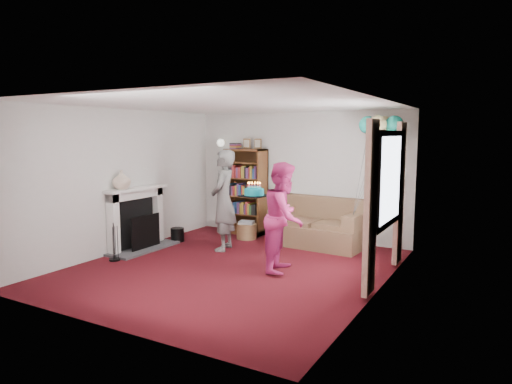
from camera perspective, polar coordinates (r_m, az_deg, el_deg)
The scene contains 16 objects.
ground at distance 7.18m, azimuth -3.11°, elevation -9.48°, with size 5.00×5.00×0.00m, color #350808.
wall_back at distance 9.13m, azimuth 5.32°, elevation 2.10°, with size 4.50×0.02×2.50m, color silver.
wall_left at distance 8.35m, azimuth -16.38°, elevation 1.36°, with size 0.02×5.00×2.50m, color silver.
wall_right at distance 6.02m, azimuth 15.26°, elevation -0.77°, with size 0.02×5.00×2.50m, color silver.
ceiling at distance 6.89m, azimuth -3.25°, elevation 10.91°, with size 4.50×5.00×0.01m, color white.
fireplace at distance 8.47m, azimuth -14.46°, elevation -3.55°, with size 0.55×1.80×1.12m.
window_bay at distance 6.62m, azimuth 16.06°, elevation -0.51°, with size 0.14×2.02×2.20m.
wall_sconce at distance 9.81m, azimuth -4.41°, elevation 6.15°, with size 0.16×0.23×0.16m.
bookcase at distance 9.47m, azimuth -1.20°, elevation 0.01°, with size 0.84×0.42×1.97m.
sofa at distance 8.61m, azimuth 7.96°, elevation -4.42°, with size 1.67×0.88×0.88m.
wicker_basket at distance 9.08m, azimuth -1.18°, elevation -4.84°, with size 0.40×0.40×0.36m.
person_striped at distance 8.12m, azimuth -4.08°, elevation -1.04°, with size 0.65×0.43×1.79m, color black.
person_magenta at distance 6.88m, azimuth 3.53°, elevation -3.13°, with size 0.80×0.63×1.65m, color #B42461.
birthday_cake at distance 7.22m, azimuth -0.24°, elevation -0.02°, with size 0.38×0.38×0.22m.
balloons at distance 8.01m, azimuth 15.34°, elevation 8.11°, with size 0.77×0.74×1.71m.
mantel_vase at distance 8.14m, azimuth -16.45°, elevation 1.48°, with size 0.31×0.31×0.33m, color beige.
Camera 1 is at (3.70, -5.79, 2.06)m, focal length 32.00 mm.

